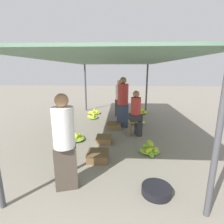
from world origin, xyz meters
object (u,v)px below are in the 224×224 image
Objects in this scene: stool at (135,123)px; banana_pile_right_1 at (136,121)px; vendor_seated at (136,112)px; crate_mid at (104,139)px; banana_pile_left_0 at (75,138)px; vendor_foreground at (64,142)px; shopper_walking_mid at (119,98)px; banana_pile_left_2 at (95,112)px; crate_far at (114,125)px; banana_pile_left_1 at (93,117)px; basin_black at (157,190)px; crate_near at (98,156)px; banana_pile_right_2 at (143,112)px; banana_pile_right_3 at (136,117)px; banana_pile_right_0 at (149,150)px; shopper_walking_far at (123,102)px.

stool is 0.78× the size of banana_pile_right_1.
vendor_seated reaches higher than banana_pile_right_1.
stool is 1.13m from crate_mid.
vendor_seated is 2.33× the size of banana_pile_left_0.
vendor_foreground is 2.94m from stool.
vendor_seated is 0.89× the size of shopper_walking_mid.
banana_pile_left_2 reaches higher than crate_far.
banana_pile_left_1 is at bearing 133.28° from vendor_seated.
basin_black is 0.81× the size of banana_pile_right_1.
vendor_seated is 2.80× the size of basin_black.
vendor_seated is 2.96× the size of crate_near.
crate_mid is at bearing -119.95° from banana_pile_right_1.
banana_pile_right_1 is 3.04m from crate_near.
banana_pile_right_2 is (2.15, 0.92, 0.00)m from banana_pile_left_1.
banana_pile_left_2 is (-0.03, 0.88, -0.01)m from banana_pile_left_1.
basin_black is at bearing -90.61° from banana_pile_right_3.
banana_pile_right_0 is 1.32m from crate_mid.
vendor_seated is 2.78× the size of crate_far.
banana_pile_left_1 is 2.43m from crate_mid.
banana_pile_left_0 is 1.20× the size of crate_far.
shopper_walking_far is (1.22, -0.95, 0.81)m from banana_pile_left_1.
vendor_foreground is at bearing -99.72° from shopper_walking_mid.
shopper_walking_far is (0.14, -1.51, 0.10)m from shopper_walking_mid.
shopper_walking_mid reaches higher than basin_black.
banana_pile_right_1 reaches higher than crate_far.
crate_near is 2.59m from shopper_walking_far.
banana_pile_left_1 is 3.49m from banana_pile_right_0.
vendor_seated is at bearing -42.30° from crate_far.
vendor_seated reaches higher than banana_pile_right_3.
shopper_walking_mid is at bearing 121.74° from banana_pile_right_1.
banana_pile_left_2 is 1.99m from banana_pile_right_3.
banana_pile_left_2 is (-1.79, 5.25, 0.01)m from basin_black.
stool is 2.37m from banana_pile_left_1.
vendor_seated is 2.77m from banana_pile_right_2.
crate_mid is 0.25× the size of shopper_walking_far.
vendor_foreground is 1.19× the size of vendor_seated.
vendor_seated is 2.71× the size of banana_pile_right_2.
banana_pile_right_3 is 0.28× the size of shopper_walking_far.
banana_pile_left_0 is (-1.77, -0.54, -0.65)m from vendor_seated.
vendor_foreground reaches higher than crate_mid.
banana_pile_right_2 is at bearing 78.38° from stool.
banana_pile_right_0 reaches higher than basin_black.
vendor_seated reaches higher than crate_mid.
banana_pile_right_1 is (1.75, -0.51, -0.02)m from banana_pile_left_1.
stool reaches higher than crate_near.
banana_pile_right_1 is 0.35× the size of shopper_walking_far.
banana_pile_left_1 is 0.98× the size of crate_far.
banana_pile_right_1 is 1.49m from banana_pile_right_2.
banana_pile_right_3 is (0.20, 1.83, -0.31)m from stool.
shopper_walking_far reaches higher than stool.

